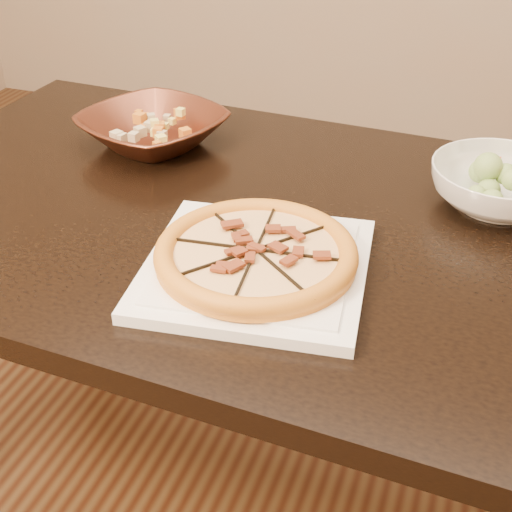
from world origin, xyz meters
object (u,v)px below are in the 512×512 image
object	(u,v)px
plate	(256,267)
pizza	(256,254)
salad_bowl	(500,186)
dining_table	(233,263)
bronze_bowl	(153,130)

from	to	relation	value
plate	pizza	size ratio (longest dim) A/B	1.21
plate	salad_bowl	bearing A→B (deg)	46.35
dining_table	bronze_bowl	distance (m)	0.33
pizza	bronze_bowl	xyz separation A→B (m)	(-0.34, 0.35, -0.00)
dining_table	salad_bowl	distance (m)	0.47
dining_table	plate	bearing A→B (deg)	-58.67
dining_table	plate	size ratio (longest dim) A/B	3.83
pizza	salad_bowl	size ratio (longest dim) A/B	1.26
dining_table	bronze_bowl	bearing A→B (deg)	141.97
bronze_bowl	plate	bearing A→B (deg)	-46.17
pizza	plate	bearing A→B (deg)	2.29
dining_table	plate	world-z (taller)	plate
salad_bowl	dining_table	bearing A→B (deg)	-159.10
pizza	bronze_bowl	world-z (taller)	bronze_bowl
pizza	salad_bowl	world-z (taller)	salad_bowl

